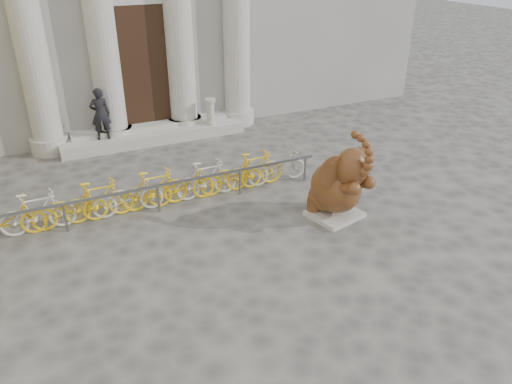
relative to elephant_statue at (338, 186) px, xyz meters
name	(u,v)px	position (x,y,z in m)	size (l,w,h in m)	color
ground	(293,309)	(-2.56, -2.49, -0.83)	(80.00, 80.00, 0.00)	#474442
entrance_steps	(154,135)	(-2.56, 6.91, -0.65)	(6.00, 1.20, 0.36)	#A8A59E
elephant_statue	(338,186)	(0.00, 0.00, 0.00)	(1.49, 1.79, 2.29)	#A8A59E
bike_rack	(155,189)	(-3.75, 2.32, -0.33)	(8.62, 0.53, 1.00)	slate
pedestrian	(100,114)	(-4.20, 6.76, 0.34)	(0.59, 0.39, 1.63)	black
balustrade_post	(210,113)	(-0.66, 6.61, -0.06)	(0.36, 0.36, 0.89)	#A8A59E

